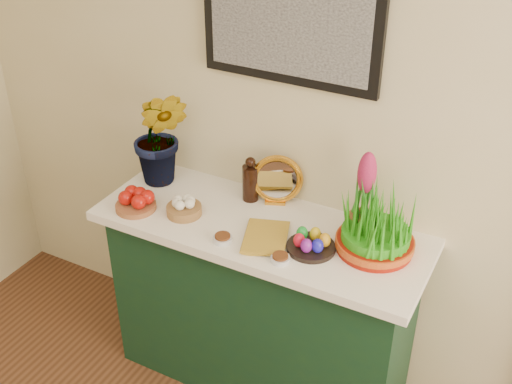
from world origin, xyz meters
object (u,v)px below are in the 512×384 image
Objects in this scene: hyacinth_green at (159,121)px; book at (244,235)px; wheatgrass_sabzeh at (377,227)px; sideboard at (261,308)px; mirror at (277,180)px.

book is (0.54, -0.22, -0.29)m from hyacinth_green.
hyacinth_green is 1.04m from wheatgrass_sabzeh.
sideboard is 2.14× the size of hyacinth_green.
book is (-0.01, -0.13, 0.48)m from sideboard.
book is (0.01, -0.31, -0.09)m from mirror.
hyacinth_green reaches higher than mirror.
hyacinth_green is 2.71× the size of mirror.
sideboard is at bearing -83.61° from mirror.
mirror reaches higher than book.
hyacinth_green is at bearing 138.87° from book.
hyacinth_green is 2.68× the size of book.
mirror is (-0.02, 0.18, 0.57)m from sideboard.
wheatgrass_sabzeh reaches higher than sideboard.
wheatgrass_sabzeh is at bearing -15.81° from mirror.
sideboard is 4.25× the size of wheatgrass_sabzeh.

